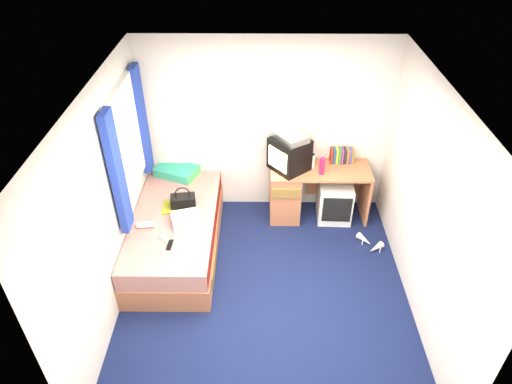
{
  "coord_description": "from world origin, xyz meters",
  "views": [
    {
      "loc": [
        -0.07,
        -3.55,
        3.98
      ],
      "look_at": [
        -0.11,
        0.7,
        0.9
      ],
      "focal_mm": 32.0,
      "sensor_mm": 36.0,
      "label": 1
    }
  ],
  "objects_px": {
    "pillow": "(177,171)",
    "desk": "(298,190)",
    "bed": "(176,233)",
    "vcr": "(290,136)",
    "remote_control": "(170,245)",
    "handbag": "(183,201)",
    "magazine": "(171,207)",
    "storage_cube": "(335,201)",
    "water_bottle": "(146,225)",
    "crt_tv": "(289,154)",
    "picture_frame": "(351,157)",
    "pink_water_bottle": "(322,166)",
    "colour_swatch_fan": "(166,240)",
    "towel": "(186,220)",
    "aerosol_can": "(313,161)",
    "white_heels": "(370,244)"
  },
  "relations": [
    {
      "from": "bed",
      "to": "water_bottle",
      "type": "relative_size",
      "value": 10.0
    },
    {
      "from": "pillow",
      "to": "white_heels",
      "type": "relative_size",
      "value": 1.45
    },
    {
      "from": "crt_tv",
      "to": "pink_water_bottle",
      "type": "relative_size",
      "value": 2.66
    },
    {
      "from": "pink_water_bottle",
      "to": "water_bottle",
      "type": "bearing_deg",
      "value": -158.5
    },
    {
      "from": "pink_water_bottle",
      "to": "white_heels",
      "type": "bearing_deg",
      "value": -40.85
    },
    {
      "from": "crt_tv",
      "to": "aerosol_can",
      "type": "relative_size",
      "value": 3.1
    },
    {
      "from": "crt_tv",
      "to": "colour_swatch_fan",
      "type": "bearing_deg",
      "value": -90.6
    },
    {
      "from": "aerosol_can",
      "to": "handbag",
      "type": "xyz_separation_m",
      "value": [
        -1.62,
        -0.57,
        -0.22
      ]
    },
    {
      "from": "pillow",
      "to": "desk",
      "type": "distance_m",
      "value": 1.65
    },
    {
      "from": "pink_water_bottle",
      "to": "towel",
      "type": "distance_m",
      "value": 1.83
    },
    {
      "from": "crt_tv",
      "to": "white_heels",
      "type": "height_order",
      "value": "crt_tv"
    },
    {
      "from": "bed",
      "to": "storage_cube",
      "type": "xyz_separation_m",
      "value": [
        2.04,
        0.67,
        0.01
      ]
    },
    {
      "from": "crt_tv",
      "to": "remote_control",
      "type": "bearing_deg",
      "value": -87.35
    },
    {
      "from": "handbag",
      "to": "water_bottle",
      "type": "distance_m",
      "value": 0.56
    },
    {
      "from": "desk",
      "to": "colour_swatch_fan",
      "type": "relative_size",
      "value": 5.91
    },
    {
      "from": "desk",
      "to": "bed",
      "type": "bearing_deg",
      "value": -154.45
    },
    {
      "from": "vcr",
      "to": "handbag",
      "type": "height_order",
      "value": "vcr"
    },
    {
      "from": "towel",
      "to": "colour_swatch_fan",
      "type": "relative_size",
      "value": 1.5
    },
    {
      "from": "picture_frame",
      "to": "handbag",
      "type": "distance_m",
      "value": 2.27
    },
    {
      "from": "bed",
      "to": "pillow",
      "type": "distance_m",
      "value": 0.96
    },
    {
      "from": "bed",
      "to": "remote_control",
      "type": "xyz_separation_m",
      "value": [
        0.04,
        -0.52,
        0.28
      ]
    },
    {
      "from": "bed",
      "to": "water_bottle",
      "type": "xyz_separation_m",
      "value": [
        -0.29,
        -0.21,
        0.31
      ]
    },
    {
      "from": "vcr",
      "to": "aerosol_can",
      "type": "bearing_deg",
      "value": 60.19
    },
    {
      "from": "handbag",
      "to": "towel",
      "type": "xyz_separation_m",
      "value": [
        0.08,
        -0.33,
        -0.03
      ]
    },
    {
      "from": "picture_frame",
      "to": "aerosol_can",
      "type": "bearing_deg",
      "value": -152.34
    },
    {
      "from": "vcr",
      "to": "aerosol_can",
      "type": "height_order",
      "value": "vcr"
    },
    {
      "from": "bed",
      "to": "pink_water_bottle",
      "type": "relative_size",
      "value": 9.05
    },
    {
      "from": "picture_frame",
      "to": "white_heels",
      "type": "height_order",
      "value": "picture_frame"
    },
    {
      "from": "storage_cube",
      "to": "vcr",
      "type": "bearing_deg",
      "value": 175.63
    },
    {
      "from": "colour_swatch_fan",
      "to": "remote_control",
      "type": "relative_size",
      "value": 1.38
    },
    {
      "from": "crt_tv",
      "to": "aerosol_can",
      "type": "xyz_separation_m",
      "value": [
        0.31,
        0.02,
        -0.12
      ]
    },
    {
      "from": "handbag",
      "to": "colour_swatch_fan",
      "type": "distance_m",
      "value": 0.64
    },
    {
      "from": "vcr",
      "to": "remote_control",
      "type": "distance_m",
      "value": 1.98
    },
    {
      "from": "crt_tv",
      "to": "towel",
      "type": "xyz_separation_m",
      "value": [
        -1.23,
        -0.87,
        -0.37
      ]
    },
    {
      "from": "crt_tv",
      "to": "towel",
      "type": "bearing_deg",
      "value": -94.69
    },
    {
      "from": "storage_cube",
      "to": "pink_water_bottle",
      "type": "distance_m",
      "value": 0.63
    },
    {
      "from": "pink_water_bottle",
      "to": "colour_swatch_fan",
      "type": "distance_m",
      "value": 2.14
    },
    {
      "from": "vcr",
      "to": "remote_control",
      "type": "xyz_separation_m",
      "value": [
        -1.37,
        -1.26,
        -0.67
      ]
    },
    {
      "from": "crt_tv",
      "to": "handbag",
      "type": "height_order",
      "value": "crt_tv"
    },
    {
      "from": "water_bottle",
      "to": "crt_tv",
      "type": "bearing_deg",
      "value": 29.25
    },
    {
      "from": "pink_water_bottle",
      "to": "aerosol_can",
      "type": "xyz_separation_m",
      "value": [
        -0.1,
        0.14,
        -0.02
      ]
    },
    {
      "from": "storage_cube",
      "to": "water_bottle",
      "type": "relative_size",
      "value": 2.74
    },
    {
      "from": "towel",
      "to": "colour_swatch_fan",
      "type": "height_order",
      "value": "towel"
    },
    {
      "from": "bed",
      "to": "water_bottle",
      "type": "distance_m",
      "value": 0.47
    },
    {
      "from": "vcr",
      "to": "picture_frame",
      "type": "height_order",
      "value": "vcr"
    },
    {
      "from": "handbag",
      "to": "magazine",
      "type": "relative_size",
      "value": 1.15
    },
    {
      "from": "storage_cube",
      "to": "magazine",
      "type": "distance_m",
      "value": 2.18
    },
    {
      "from": "picture_frame",
      "to": "pink_water_bottle",
      "type": "distance_m",
      "value": 0.51
    },
    {
      "from": "crt_tv",
      "to": "remote_control",
      "type": "height_order",
      "value": "crt_tv"
    },
    {
      "from": "aerosol_can",
      "to": "towel",
      "type": "relative_size",
      "value": 0.57
    }
  ]
}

